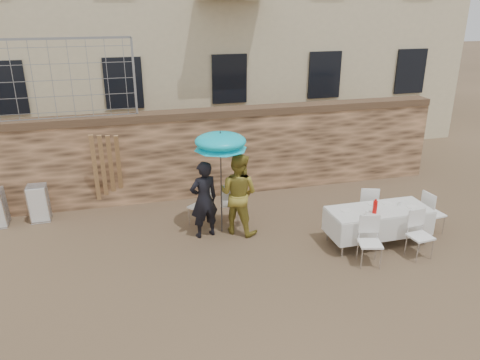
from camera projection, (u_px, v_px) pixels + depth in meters
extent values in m
plane|color=brown|center=(251.00, 306.00, 7.82)|extent=(80.00, 80.00, 0.00)
cube|color=#866043|center=(197.00, 154.00, 11.93)|extent=(13.00, 0.50, 2.20)
imported|color=black|center=(204.00, 200.00, 9.85)|extent=(0.70, 0.54, 1.70)
imported|color=gold|center=(238.00, 194.00, 10.01)|extent=(1.11, 1.09, 1.81)
cylinder|color=#3F3F44|center=(221.00, 192.00, 10.00)|extent=(0.03, 0.03, 1.90)
cone|color=#09BBD4|center=(221.00, 144.00, 9.62)|extent=(1.12, 1.12, 0.22)
cube|color=silver|center=(379.00, 210.00, 9.60)|extent=(2.10, 0.85, 0.05)
cylinder|color=silver|center=(343.00, 240.00, 9.20)|extent=(0.04, 0.04, 0.74)
cylinder|color=silver|center=(427.00, 228.00, 9.66)|extent=(0.04, 0.04, 0.74)
cylinder|color=silver|center=(328.00, 225.00, 9.82)|extent=(0.04, 0.04, 0.74)
cylinder|color=silver|center=(408.00, 215.00, 10.28)|extent=(0.04, 0.04, 0.74)
cylinder|color=red|center=(375.00, 207.00, 9.36)|extent=(0.09, 0.09, 0.26)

